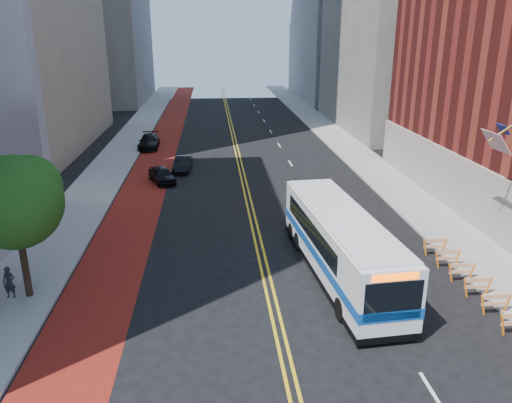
{
  "coord_description": "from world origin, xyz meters",
  "views": [
    {
      "loc": [
        -2.57,
        -15.58,
        11.85
      ],
      "look_at": [
        -0.46,
        8.0,
        3.78
      ],
      "focal_mm": 35.0,
      "sensor_mm": 36.0,
      "label": 1
    }
  ],
  "objects_px": {
    "pedestrian": "(9,283)",
    "car_c": "(149,142)",
    "street_tree": "(16,199)",
    "car_b": "(183,164)",
    "transit_bus": "(339,243)",
    "car_a": "(162,175)"
  },
  "relations": [
    {
      "from": "pedestrian",
      "to": "car_c",
      "type": "bearing_deg",
      "value": 85.59
    },
    {
      "from": "street_tree",
      "to": "car_b",
      "type": "bearing_deg",
      "value": 74.77
    },
    {
      "from": "transit_bus",
      "to": "car_b",
      "type": "bearing_deg",
      "value": 108.39
    },
    {
      "from": "car_c",
      "to": "pedestrian",
      "type": "height_order",
      "value": "pedestrian"
    },
    {
      "from": "transit_bus",
      "to": "car_c",
      "type": "height_order",
      "value": "transit_bus"
    },
    {
      "from": "pedestrian",
      "to": "car_a",
      "type": "bearing_deg",
      "value": 74.83
    },
    {
      "from": "street_tree",
      "to": "car_a",
      "type": "xyz_separation_m",
      "value": [
        4.46,
        18.61,
        -4.26
      ]
    },
    {
      "from": "car_a",
      "to": "pedestrian",
      "type": "height_order",
      "value": "pedestrian"
    },
    {
      "from": "street_tree",
      "to": "transit_bus",
      "type": "relative_size",
      "value": 0.53
    },
    {
      "from": "car_a",
      "to": "car_c",
      "type": "bearing_deg",
      "value": 79.29
    },
    {
      "from": "car_a",
      "to": "car_c",
      "type": "relative_size",
      "value": 0.77
    },
    {
      "from": "street_tree",
      "to": "pedestrian",
      "type": "height_order",
      "value": "street_tree"
    },
    {
      "from": "car_a",
      "to": "car_b",
      "type": "xyz_separation_m",
      "value": [
        1.55,
        3.48,
        -0.01
      ]
    },
    {
      "from": "car_c",
      "to": "pedestrian",
      "type": "xyz_separation_m",
      "value": [
        -2.76,
        -31.93,
        0.2
      ]
    },
    {
      "from": "transit_bus",
      "to": "car_b",
      "type": "distance_m",
      "value": 22.92
    },
    {
      "from": "transit_bus",
      "to": "pedestrian",
      "type": "relative_size",
      "value": 8.23
    },
    {
      "from": "street_tree",
      "to": "car_c",
      "type": "relative_size",
      "value": 1.35
    },
    {
      "from": "car_c",
      "to": "pedestrian",
      "type": "distance_m",
      "value": 32.05
    },
    {
      "from": "transit_bus",
      "to": "car_c",
      "type": "distance_m",
      "value": 33.39
    },
    {
      "from": "street_tree",
      "to": "pedestrian",
      "type": "xyz_separation_m",
      "value": [
        -0.82,
        -0.18,
        -3.99
      ]
    },
    {
      "from": "car_b",
      "to": "pedestrian",
      "type": "relative_size",
      "value": 2.54
    },
    {
      "from": "transit_bus",
      "to": "car_b",
      "type": "relative_size",
      "value": 3.24
    }
  ]
}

